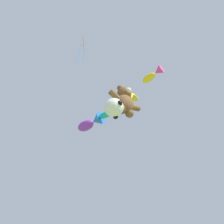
% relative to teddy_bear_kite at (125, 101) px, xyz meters
% --- Properties ---
extents(teddy_bear_kite, '(2.31, 1.02, 2.34)m').
position_rel_teddy_bear_kite_xyz_m(teddy_bear_kite, '(0.00, 0.00, 0.00)').
color(teddy_bear_kite, brown).
extents(soccer_ball_kite, '(1.13, 1.12, 1.04)m').
position_rel_teddy_bear_kite_xyz_m(soccer_ball_kite, '(-0.82, -0.03, -1.25)').
color(soccer_ball_kite, white).
extents(fish_kite_goldfin, '(0.86, 1.71, 0.68)m').
position_rel_teddy_bear_kite_xyz_m(fish_kite_goldfin, '(1.90, -1.11, 3.30)').
color(fish_kite_goldfin, yellow).
extents(fish_kite_cobalt, '(0.77, 1.56, 0.74)m').
position_rel_teddy_bear_kite_xyz_m(fish_kite_cobalt, '(1.60, 1.33, 2.28)').
color(fish_kite_cobalt, blue).
extents(fish_kite_teal, '(1.32, 1.94, 0.68)m').
position_rel_teddy_bear_kite_xyz_m(fish_kite_teal, '(1.51, 3.35, 2.93)').
color(fish_kite_teal, '#19ADB2').
extents(fish_kite_violet, '(1.73, 2.59, 1.15)m').
position_rel_teddy_bear_kite_xyz_m(fish_kite_violet, '(0.99, 5.33, 3.07)').
color(fish_kite_violet, purple).
extents(diamond_kite, '(0.81, 1.07, 2.89)m').
position_rel_teddy_bear_kite_xyz_m(diamond_kite, '(-3.19, 0.09, 3.25)').
color(diamond_kite, orange).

